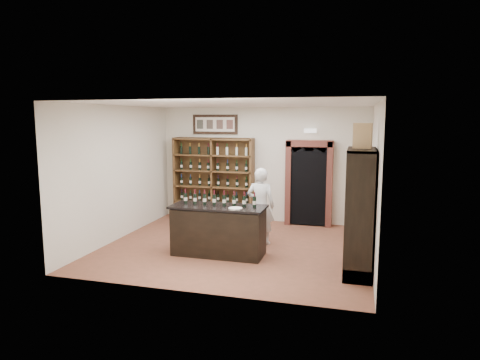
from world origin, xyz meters
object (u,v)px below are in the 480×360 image
object	(u,v)px
tasting_counter	(219,231)
shopkeeper	(261,206)
wine_crate	(363,136)
wine_shelf	(214,179)
counter_bottle_0	(186,198)
side_cabinet	(361,231)

from	to	relation	value
tasting_counter	shopkeeper	world-z (taller)	shopkeeper
wine_crate	tasting_counter	bearing A→B (deg)	-174.49
wine_shelf	wine_crate	world-z (taller)	wine_crate
wine_shelf	shopkeeper	bearing A→B (deg)	-48.34
wine_shelf	wine_crate	bearing A→B (deg)	-39.90
wine_shelf	shopkeeper	size ratio (longest dim) A/B	1.32
tasting_counter	wine_crate	xyz separation A→B (m)	(2.69, -0.23, 1.92)
wine_shelf	shopkeeper	world-z (taller)	wine_shelf
counter_bottle_0	shopkeeper	distance (m)	1.66
tasting_counter	wine_shelf	bearing A→B (deg)	110.56
wine_shelf	tasting_counter	size ratio (longest dim) A/B	1.17
wine_shelf	wine_crate	distance (m)	5.11
wine_crate	counter_bottle_0	bearing A→B (deg)	-174.38
counter_bottle_0	wine_crate	bearing A→B (deg)	-4.87
tasting_counter	counter_bottle_0	distance (m)	0.95
shopkeeper	wine_crate	bearing A→B (deg)	151.57
wine_shelf	counter_bottle_0	world-z (taller)	wine_shelf
shopkeeper	wine_crate	size ratio (longest dim) A/B	3.84
side_cabinet	tasting_counter	bearing A→B (deg)	173.72
tasting_counter	side_cabinet	distance (m)	2.75
side_cabinet	wine_crate	bearing A→B (deg)	119.27
wine_shelf	shopkeeper	distance (m)	2.63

